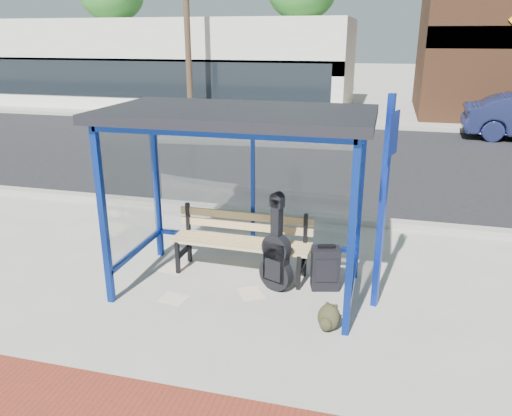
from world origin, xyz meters
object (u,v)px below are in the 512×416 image
(guitar_bag, at_px, (276,257))
(suitcase, at_px, (325,268))
(backpack, at_px, (328,318))
(bench, at_px, (242,239))

(guitar_bag, distance_m, suitcase, 0.69)
(backpack, bearing_deg, guitar_bag, 149.22)
(suitcase, relative_size, backpack, 2.02)
(bench, distance_m, backpack, 1.86)
(bench, bearing_deg, suitcase, -7.50)
(bench, bearing_deg, backpack, -39.42)
(bench, xyz_separation_m, guitar_bag, (0.58, -0.37, -0.06))
(suitcase, distance_m, backpack, 1.02)
(guitar_bag, xyz_separation_m, suitcase, (0.64, 0.19, -0.17))
(bench, height_order, backpack, bench)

